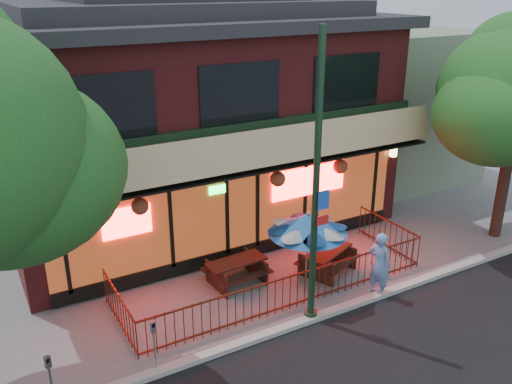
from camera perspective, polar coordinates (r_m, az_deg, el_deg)
ground at (r=14.11m, az=4.78°, el=-12.31°), size 80.00×80.00×0.00m
curb at (r=13.74m, az=5.99°, el=-13.08°), size 80.00×0.25×0.12m
restaurant_building at (r=18.41m, az=-7.47°, el=9.64°), size 12.96×9.49×8.05m
neighbor_building at (r=23.91m, az=12.67°, el=9.24°), size 6.00×7.00×6.00m
patio_fence at (r=14.13m, az=3.71°, el=-9.21°), size 8.44×2.62×1.00m
street_light at (r=12.35m, az=6.28°, el=-0.94°), size 0.43×0.32×7.00m
picnic_table_left at (r=14.99m, az=-2.06°, el=-8.02°), size 1.70×1.34×0.70m
picnic_table_right at (r=15.65m, az=7.56°, el=-6.87°), size 1.96×1.75×0.69m
patio_umbrella at (r=13.95m, az=5.47°, el=-3.37°), size 2.05×2.05×2.34m
pedestrian at (r=14.63m, az=12.87°, el=-7.41°), size 0.60×0.75×1.80m
parking_meter_near at (r=11.86m, az=-10.71°, el=-14.88°), size 0.12×0.10×1.28m
parking_meter_far at (r=11.58m, az=-20.90°, el=-17.41°), size 0.13×0.12×1.21m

